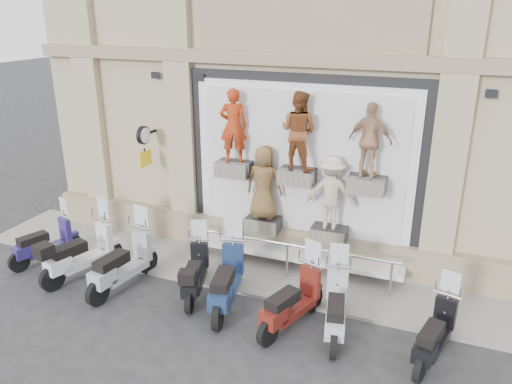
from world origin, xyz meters
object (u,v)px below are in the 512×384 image
clock_sign_bracket (144,141)px  scooter_c (122,253)px  scooter_a (43,234)px  scooter_f (292,291)px  guard_rail (287,262)px  scooter_d (195,264)px  scooter_b (80,243)px  scooter_h (436,324)px  scooter_g (337,297)px  scooter_e (226,270)px

clock_sign_bracket → scooter_c: size_ratio=0.48×
scooter_a → scooter_f: size_ratio=0.92×
scooter_f → guard_rail: bearing=130.1°
clock_sign_bracket → scooter_f: size_ratio=0.51×
scooter_c → scooter_d: scooter_c is taller
scooter_a → scooter_b: bearing=9.7°
scooter_c → scooter_f: scooter_c is taller
scooter_b → guard_rail: bearing=36.6°
guard_rail → scooter_b: bearing=-160.4°
scooter_a → scooter_d: scooter_d is taller
scooter_d → scooter_h: bearing=-21.2°
scooter_a → scooter_h: scooter_a is taller
guard_rail → scooter_g: (1.48, -1.57, 0.33)m
scooter_b → scooter_g: (5.92, 0.00, -0.07)m
scooter_a → scooter_f: scooter_f is taller
guard_rail → scooter_a: size_ratio=2.75×
scooter_d → scooter_c: bearing=174.6°
clock_sign_bracket → scooter_a: bearing=-136.3°
guard_rail → scooter_h: scooter_h is taller
scooter_d → scooter_g: size_ratio=0.95×
clock_sign_bracket → scooter_h: clock_sign_bracket is taller
scooter_a → scooter_f: bearing=17.3°
guard_rail → scooter_d: scooter_d is taller
scooter_d → scooter_f: 2.32m
scooter_f → scooter_c: bearing=-161.3°
guard_rail → scooter_d: (-1.64, -1.33, 0.29)m
guard_rail → scooter_d: size_ratio=2.72×
clock_sign_bracket → guard_rail: bearing=-6.8°
scooter_d → scooter_g: 3.13m
guard_rail → scooter_f: scooter_f is taller
clock_sign_bracket → scooter_a: clock_sign_bracket is taller
clock_sign_bracket → scooter_g: clock_sign_bracket is taller
scooter_c → guard_rail: bearing=35.1°
guard_rail → scooter_e: size_ratio=2.35×
clock_sign_bracket → scooter_h: (7.16, -2.16, -2.06)m
scooter_c → scooter_e: 2.44m
scooter_b → scooter_d: (2.80, 0.25, -0.11)m
scooter_b → scooter_d: 2.81m
scooter_e → scooter_h: 4.09m
clock_sign_bracket → scooter_f: 5.41m
clock_sign_bracket → scooter_g: 6.09m
scooter_a → scooter_h: bearing=18.2°
scooter_d → scooter_g: bearing=-21.5°
scooter_c → scooter_d: (1.61, 0.33, -0.11)m
scooter_d → scooter_e: bearing=-29.0°
guard_rail → scooter_e: (-0.82, -1.50, 0.41)m
scooter_a → scooter_b: 1.36m
scooter_a → scooter_d: 4.13m
scooter_e → scooter_g: size_ratio=1.10×
scooter_b → scooter_c: bearing=13.1°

